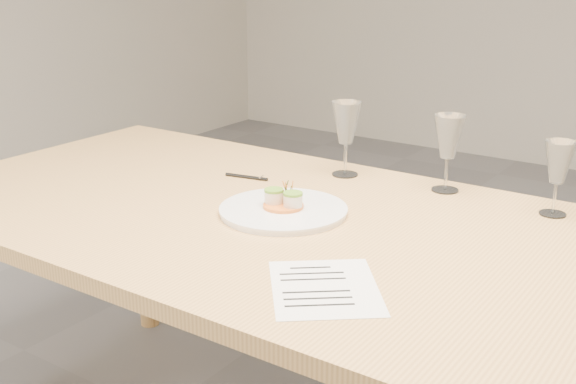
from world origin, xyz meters
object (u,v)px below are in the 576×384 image
Objects in this scene: dinner_plate at (283,209)px; ballpoint_pen at (247,177)px; recipe_sheet at (325,288)px; dining_table at (352,260)px; wine_glass_2 at (559,164)px; wine_glass_0 at (346,124)px; wine_glass_1 at (449,138)px.

dinner_plate is 0.31m from ballpoint_pen.
dinner_plate is 0.97× the size of recipe_sheet.
dining_table is 0.30m from recipe_sheet.
dinner_plate is 1.71× the size of wine_glass_2.
ballpoint_pen is (-0.25, 0.18, -0.01)m from dinner_plate.
dinner_plate is 1.48× the size of wine_glass_0.
dining_table is 0.50m from wine_glass_0.
wine_glass_0 reaches higher than recipe_sheet.
dining_table is at bearing -96.88° from wine_glass_1.
wine_glass_1 is 0.29m from wine_glass_2.
dinner_plate is at bearing -46.36° from ballpoint_pen.
wine_glass_2 is at bearing 31.02° from recipe_sheet.
dinner_plate is 0.67m from wine_glass_2.
dinner_plate is 2.40× the size of ballpoint_pen.
wine_glass_1 is (-0.05, 0.69, 0.14)m from recipe_sheet.
wine_glass_1 is at bearing 12.02° from ballpoint_pen.
wine_glass_1 reaches higher than ballpoint_pen.
wine_glass_0 is at bearing 179.84° from wine_glass_2.
dining_table is 0.50m from ballpoint_pen.
wine_glass_0 reaches higher than dining_table.
recipe_sheet is at bearing -86.14° from wine_glass_1.
dining_table is 0.22m from dinner_plate.
wine_glass_2 is at bearing -0.16° from wine_glass_0.
wine_glass_2 is (0.29, -0.03, -0.02)m from wine_glass_1.
wine_glass_2 reaches higher than ballpoint_pen.
recipe_sheet is 0.72m from wine_glass_2.
wine_glass_2 reaches higher than dinner_plate.
dining_table is at bearing -34.07° from ballpoint_pen.
ballpoint_pen is 0.61× the size of wine_glass_0.
dining_table is 0.46m from wine_glass_1.
recipe_sheet is at bearing -44.53° from dinner_plate.
dinner_plate is at bearing -146.20° from wine_glass_2.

